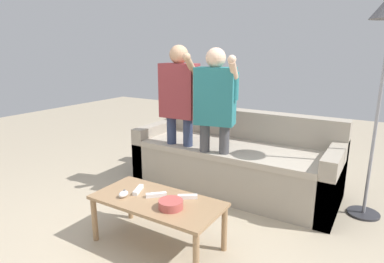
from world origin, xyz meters
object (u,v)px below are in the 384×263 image
Objects in this scene: game_remote_wand_near at (138,190)px; game_remote_wand_far at (187,197)px; couch at (235,162)px; coffee_table at (157,205)px; snack_bowl at (171,204)px; player_center at (215,108)px; player_left at (179,102)px; game_remote_nunchuk at (123,194)px; game_remote_wand_spare at (156,195)px.

game_remote_wand_near is 0.41m from game_remote_wand_far.
game_remote_wand_far is at bearing -83.51° from couch.
snack_bowl reaches higher than coffee_table.
coffee_table is at bearing -89.84° from player_center.
player_left reaches higher than game_remote_wand_far.
player_center is at bearing 76.77° from game_remote_nunchuk.
player_left is at bearing 113.44° from game_remote_wand_spare.
game_remote_nunchuk reaches higher than coffee_table.
game_remote_wand_near is (-0.21, 0.03, 0.06)m from coffee_table.
game_remote_wand_spare is at bearing -93.90° from couch.
game_remote_wand_near is 0.18m from game_remote_wand_spare.
player_left is 9.40× the size of game_remote_wand_near.
snack_bowl is at bearing -85.19° from couch.
couch is 1.40× the size of player_left.
couch reaches higher than coffee_table.
player_center is at bearing -98.30° from couch.
player_left is (-0.20, 1.07, 0.55)m from game_remote_nunchuk.
couch reaches higher than game_remote_nunchuk.
coffee_table is 7.14× the size of game_remote_wand_spare.
game_remote_nunchuk reaches higher than game_remote_wand_far.
game_remote_wand_near is at bearing -165.68° from game_remote_wand_far.
game_remote_wand_near and game_remote_wand_far have the same top height.
game_remote_nunchuk is at bearing -104.25° from game_remote_wand_near.
coffee_table is 0.20m from snack_bowl.
snack_bowl is at bearing -19.36° from coffee_table.
game_remote_wand_spare is (-0.09, -1.28, 0.10)m from couch.
game_remote_wand_far is (0.40, 0.10, 0.00)m from game_remote_wand_near.
game_remote_wand_far is (0.19, -0.79, -0.54)m from player_center.
game_remote_nunchuk is 0.06× the size of player_left.
game_remote_nunchuk is at bearing -147.54° from game_remote_wand_spare.
game_remote_wand_spare is at bearing 0.85° from game_remote_wand_near.
couch is at bearing 94.81° from snack_bowl.
game_remote_wand_near is at bearing -179.15° from game_remote_wand_spare.
game_remote_wand_spare reaches higher than coffee_table.
game_remote_wand_near is (-0.38, 0.09, -0.01)m from snack_bowl.
game_remote_wand_spare is at bearing -91.98° from player_center.
game_remote_wand_far is at bearing 35.27° from coffee_table.
player_left is 1.02× the size of player_center.
couch is at bearing 78.10° from game_remote_nunchuk.
game_remote_wand_far is 1.03× the size of game_remote_wand_spare.
player_left reaches higher than game_remote_wand_near.
coffee_table is 1.24m from player_left.
game_remote_nunchuk is 0.49m from game_remote_wand_far.
game_remote_wand_spare is at bearing 32.46° from game_remote_nunchuk.
player_left is 10.60× the size of game_remote_wand_far.
game_remote_wand_far is (0.19, 0.13, 0.06)m from coffee_table.
snack_bowl is 1.32m from player_left.
couch is 1.45m from game_remote_nunchuk.
snack_bowl is 0.12× the size of player_left.
game_remote_nunchuk is 0.54× the size of game_remote_wand_near.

